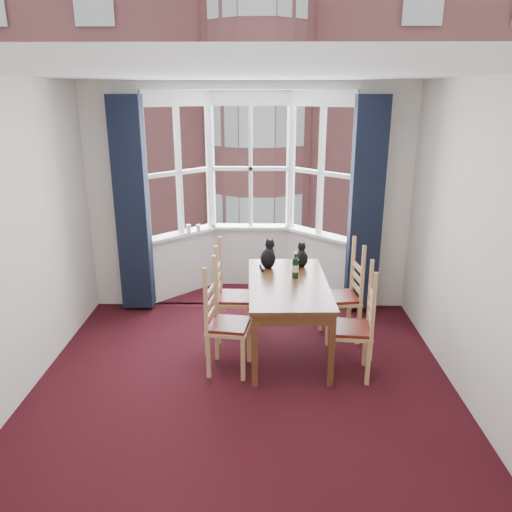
{
  "coord_description": "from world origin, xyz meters",
  "views": [
    {
      "loc": [
        0.18,
        -3.86,
        2.65
      ],
      "look_at": [
        0.1,
        1.05,
        1.05
      ],
      "focal_mm": 35.0,
      "sensor_mm": 36.0,
      "label": 1
    }
  ],
  "objects_px": {
    "chair_left_near": "(220,326)",
    "wine_bottle": "(295,267)",
    "cat_right": "(301,257)",
    "chair_left_far": "(227,299)",
    "candle_tall": "(188,229)",
    "chair_right_near": "(360,331)",
    "candle_short": "(198,228)",
    "chair_right_far": "(348,298)",
    "cat_left": "(268,257)",
    "dining_table": "(288,290)"
  },
  "relations": [
    {
      "from": "dining_table",
      "to": "chair_right_near",
      "type": "bearing_deg",
      "value": -36.11
    },
    {
      "from": "wine_bottle",
      "to": "cat_left",
      "type": "bearing_deg",
      "value": 131.31
    },
    {
      "from": "cat_right",
      "to": "candle_tall",
      "type": "relative_size",
      "value": 2.49
    },
    {
      "from": "chair_right_far",
      "to": "candle_tall",
      "type": "bearing_deg",
      "value": 146.59
    },
    {
      "from": "wine_bottle",
      "to": "candle_tall",
      "type": "distance_m",
      "value": 1.99
    },
    {
      "from": "chair_left_near",
      "to": "chair_right_far",
      "type": "bearing_deg",
      "value": 27.69
    },
    {
      "from": "dining_table",
      "to": "chair_left_far",
      "type": "height_order",
      "value": "chair_left_far"
    },
    {
      "from": "cat_right",
      "to": "chair_left_near",
      "type": "bearing_deg",
      "value": -133.29
    },
    {
      "from": "chair_left_far",
      "to": "cat_left",
      "type": "xyz_separation_m",
      "value": [
        0.46,
        0.18,
        0.44
      ]
    },
    {
      "from": "chair_right_near",
      "to": "wine_bottle",
      "type": "relative_size",
      "value": 3.28
    },
    {
      "from": "chair_right_near",
      "to": "candle_short",
      "type": "xyz_separation_m",
      "value": [
        -1.82,
        2.13,
        0.45
      ]
    },
    {
      "from": "chair_left_far",
      "to": "candle_tall",
      "type": "height_order",
      "value": "candle_tall"
    },
    {
      "from": "candle_tall",
      "to": "wine_bottle",
      "type": "bearing_deg",
      "value": -47.41
    },
    {
      "from": "dining_table",
      "to": "candle_short",
      "type": "relative_size",
      "value": 14.5
    },
    {
      "from": "dining_table",
      "to": "cat_left",
      "type": "xyz_separation_m",
      "value": [
        -0.21,
        0.46,
        0.21
      ]
    },
    {
      "from": "chair_left_near",
      "to": "chair_left_far",
      "type": "distance_m",
      "value": 0.69
    },
    {
      "from": "chair_left_far",
      "to": "cat_right",
      "type": "bearing_deg",
      "value": 14.38
    },
    {
      "from": "chair_left_far",
      "to": "candle_tall",
      "type": "distance_m",
      "value": 1.52
    },
    {
      "from": "cat_right",
      "to": "chair_left_far",
      "type": "bearing_deg",
      "value": -165.62
    },
    {
      "from": "candle_tall",
      "to": "candle_short",
      "type": "xyz_separation_m",
      "value": [
        0.13,
        0.03,
        -0.0
      ]
    },
    {
      "from": "chair_left_near",
      "to": "candle_tall",
      "type": "xyz_separation_m",
      "value": [
        -0.58,
        2.01,
        0.45
      ]
    },
    {
      "from": "chair_left_far",
      "to": "dining_table",
      "type": "bearing_deg",
      "value": -23.07
    },
    {
      "from": "chair_left_near",
      "to": "cat_right",
      "type": "relative_size",
      "value": 3.25
    },
    {
      "from": "dining_table",
      "to": "cat_left",
      "type": "relative_size",
      "value": 4.68
    },
    {
      "from": "chair_left_near",
      "to": "chair_right_far",
      "type": "distance_m",
      "value": 1.55
    },
    {
      "from": "chair_left_near",
      "to": "cat_left",
      "type": "height_order",
      "value": "cat_left"
    },
    {
      "from": "wine_bottle",
      "to": "candle_tall",
      "type": "height_order",
      "value": "wine_bottle"
    },
    {
      "from": "chair_left_near",
      "to": "candle_tall",
      "type": "relative_size",
      "value": 8.11
    },
    {
      "from": "chair_right_far",
      "to": "candle_tall",
      "type": "height_order",
      "value": "candle_tall"
    },
    {
      "from": "candle_short",
      "to": "chair_right_near",
      "type": "bearing_deg",
      "value": -49.5
    },
    {
      "from": "cat_left",
      "to": "chair_right_far",
      "type": "bearing_deg",
      "value": -9.52
    },
    {
      "from": "chair_right_near",
      "to": "chair_right_far",
      "type": "relative_size",
      "value": 1.0
    },
    {
      "from": "cat_right",
      "to": "candle_tall",
      "type": "distance_m",
      "value": 1.81
    },
    {
      "from": "dining_table",
      "to": "candle_short",
      "type": "height_order",
      "value": "candle_short"
    },
    {
      "from": "dining_table",
      "to": "chair_right_far",
      "type": "relative_size",
      "value": 1.68
    },
    {
      "from": "chair_left_near",
      "to": "wine_bottle",
      "type": "height_order",
      "value": "wine_bottle"
    },
    {
      "from": "chair_left_near",
      "to": "chair_left_far",
      "type": "bearing_deg",
      "value": 88.36
    },
    {
      "from": "cat_right",
      "to": "wine_bottle",
      "type": "bearing_deg",
      "value": -104.3
    },
    {
      "from": "dining_table",
      "to": "chair_right_near",
      "type": "xyz_separation_m",
      "value": [
        0.68,
        -0.49,
        -0.22
      ]
    },
    {
      "from": "chair_left_far",
      "to": "wine_bottle",
      "type": "bearing_deg",
      "value": -11.17
    },
    {
      "from": "chair_right_near",
      "to": "candle_short",
      "type": "distance_m",
      "value": 2.83
    },
    {
      "from": "dining_table",
      "to": "cat_left",
      "type": "height_order",
      "value": "cat_left"
    },
    {
      "from": "dining_table",
      "to": "candle_tall",
      "type": "bearing_deg",
      "value": 128.36
    },
    {
      "from": "chair_left_near",
      "to": "candle_tall",
      "type": "height_order",
      "value": "candle_tall"
    },
    {
      "from": "chair_right_near",
      "to": "candle_tall",
      "type": "bearing_deg",
      "value": 132.86
    },
    {
      "from": "chair_left_far",
      "to": "chair_right_near",
      "type": "bearing_deg",
      "value": -30.09
    },
    {
      "from": "dining_table",
      "to": "cat_left",
      "type": "distance_m",
      "value": 0.55
    },
    {
      "from": "dining_table",
      "to": "chair_left_far",
      "type": "xyz_separation_m",
      "value": [
        -0.66,
        0.28,
        -0.22
      ]
    },
    {
      "from": "chair_left_near",
      "to": "wine_bottle",
      "type": "xyz_separation_m",
      "value": [
        0.76,
        0.55,
        0.43
      ]
    },
    {
      "from": "chair_right_far",
      "to": "wine_bottle",
      "type": "xyz_separation_m",
      "value": [
        -0.61,
        -0.17,
        0.43
      ]
    }
  ]
}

